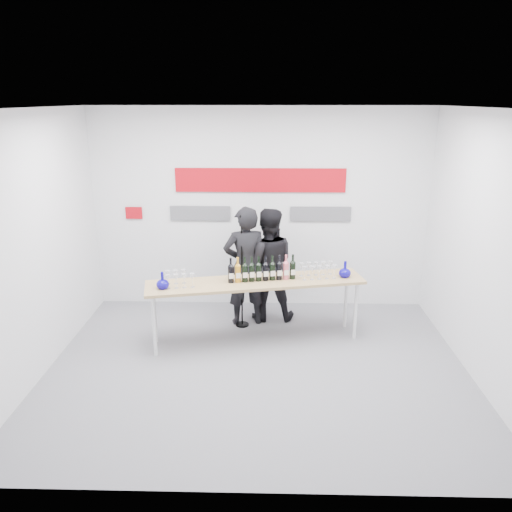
{
  "coord_description": "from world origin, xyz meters",
  "views": [
    {
      "loc": [
        0.12,
        -5.31,
        3.09
      ],
      "look_at": [
        -0.03,
        0.82,
        1.15
      ],
      "focal_mm": 35.0,
      "sensor_mm": 36.0,
      "label": 1
    }
  ],
  "objects_px": {
    "tasting_table": "(256,286)",
    "mic_stand": "(242,293)",
    "presenter_left": "(246,266)",
    "presenter_right": "(267,265)"
  },
  "relations": [
    {
      "from": "tasting_table",
      "to": "mic_stand",
      "type": "relative_size",
      "value": 1.77
    },
    {
      "from": "presenter_right",
      "to": "mic_stand",
      "type": "distance_m",
      "value": 0.56
    },
    {
      "from": "presenter_left",
      "to": "presenter_right",
      "type": "relative_size",
      "value": 1.04
    },
    {
      "from": "tasting_table",
      "to": "presenter_right",
      "type": "xyz_separation_m",
      "value": [
        0.15,
        0.73,
        0.04
      ]
    },
    {
      "from": "presenter_left",
      "to": "presenter_right",
      "type": "xyz_separation_m",
      "value": [
        0.3,
        0.18,
        -0.03
      ]
    },
    {
      "from": "tasting_table",
      "to": "mic_stand",
      "type": "xyz_separation_m",
      "value": [
        -0.21,
        0.45,
        -0.29
      ]
    },
    {
      "from": "presenter_left",
      "to": "tasting_table",
      "type": "bearing_deg",
      "value": 94.01
    },
    {
      "from": "presenter_right",
      "to": "tasting_table",
      "type": "bearing_deg",
      "value": 76.51
    },
    {
      "from": "tasting_table",
      "to": "presenter_left",
      "type": "bearing_deg",
      "value": 94.32
    },
    {
      "from": "presenter_right",
      "to": "presenter_left",
      "type": "bearing_deg",
      "value": 27.97
    }
  ]
}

